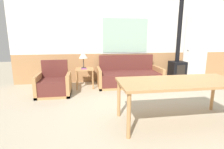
% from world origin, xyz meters
% --- Properties ---
extents(ground_plane, '(16.00, 16.00, 0.00)m').
position_xyz_m(ground_plane, '(0.00, 0.00, 0.00)').
color(ground_plane, '#B2A58C').
extents(wall_back, '(7.20, 0.09, 2.70)m').
position_xyz_m(wall_back, '(-0.01, 2.63, 1.36)').
color(wall_back, '#AD7A4C').
rests_on(wall_back, ground_plane).
extents(couch, '(1.87, 0.88, 0.88)m').
position_xyz_m(couch, '(-0.15, 2.02, 0.25)').
color(couch, '#B27F4C').
rests_on(couch, ground_plane).
extents(armchair, '(0.81, 0.72, 0.85)m').
position_xyz_m(armchair, '(-2.22, 1.46, 0.25)').
color(armchair, '#B27F4C').
rests_on(armchair, ground_plane).
extents(side_table, '(0.50, 0.50, 0.55)m').
position_xyz_m(side_table, '(-1.45, 2.01, 0.45)').
color(side_table, '#B27F4C').
rests_on(side_table, ground_plane).
extents(table_lamp, '(0.26, 0.26, 0.48)m').
position_xyz_m(table_lamp, '(-1.48, 2.10, 0.92)').
color(table_lamp, '#262628').
rests_on(table_lamp, side_table).
extents(book_stack, '(0.17, 0.15, 0.02)m').
position_xyz_m(book_stack, '(-1.46, 1.93, 0.56)').
color(book_stack, '#994C84').
rests_on(book_stack, side_table).
extents(dining_table, '(2.02, 0.86, 0.73)m').
position_xyz_m(dining_table, '(0.10, -0.36, 0.66)').
color(dining_table, '#B27F4C').
rests_on(dining_table, ground_plane).
extents(wood_stove, '(0.44, 0.45, 2.53)m').
position_xyz_m(wood_stove, '(1.50, 2.22, 0.63)').
color(wood_stove, black).
rests_on(wood_stove, ground_plane).
extents(entry_door, '(0.89, 0.09, 2.10)m').
position_xyz_m(entry_door, '(2.33, 2.57, 1.05)').
color(entry_door, silver).
rests_on(entry_door, ground_plane).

